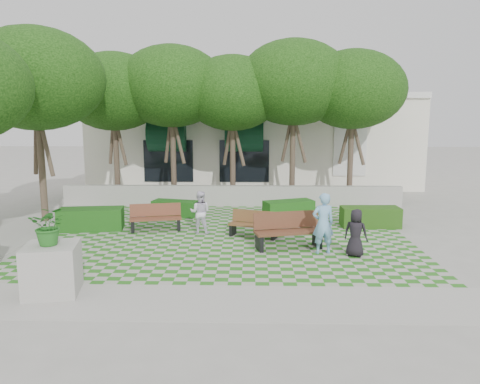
{
  "coord_description": "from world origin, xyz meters",
  "views": [
    {
      "loc": [
        0.91,
        -14.29,
        4.03
      ],
      "look_at": [
        0.5,
        1.5,
        1.4
      ],
      "focal_mm": 35.0,
      "sensor_mm": 36.0,
      "label": 1
    }
  ],
  "objects_px": {
    "bench_mid": "(254,225)",
    "hedge_west": "(91,219)",
    "hedge_midright": "(289,209)",
    "person_blue": "(323,223)",
    "bench_east": "(288,231)",
    "hedge_east": "(370,217)",
    "planter_front": "(51,258)",
    "bench_west": "(156,218)",
    "person_white": "(200,212)",
    "person_dark": "(356,233)",
    "hedge_midleft": "(175,208)"
  },
  "relations": [
    {
      "from": "bench_mid",
      "to": "planter_front",
      "type": "xyz_separation_m",
      "value": [
        -4.58,
        -5.11,
        0.41
      ]
    },
    {
      "from": "bench_west",
      "to": "hedge_midright",
      "type": "bearing_deg",
      "value": 12.68
    },
    {
      "from": "hedge_east",
      "to": "hedge_west",
      "type": "height_order",
      "value": "hedge_west"
    },
    {
      "from": "hedge_east",
      "to": "planter_front",
      "type": "relative_size",
      "value": 1.02
    },
    {
      "from": "bench_east",
      "to": "hedge_midright",
      "type": "height_order",
      "value": "bench_east"
    },
    {
      "from": "hedge_east",
      "to": "planter_front",
      "type": "distance_m",
      "value": 11.01
    },
    {
      "from": "hedge_west",
      "to": "planter_front",
      "type": "bearing_deg",
      "value": -78.95
    },
    {
      "from": "hedge_midright",
      "to": "person_blue",
      "type": "bearing_deg",
      "value": -82.62
    },
    {
      "from": "bench_east",
      "to": "hedge_midleft",
      "type": "relative_size",
      "value": 1.22
    },
    {
      "from": "bench_east",
      "to": "planter_front",
      "type": "relative_size",
      "value": 1.07
    },
    {
      "from": "planter_front",
      "to": "hedge_west",
      "type": "bearing_deg",
      "value": 101.05
    },
    {
      "from": "hedge_midleft",
      "to": "person_dark",
      "type": "xyz_separation_m",
      "value": [
        6.05,
        -5.25,
        0.38
      ]
    },
    {
      "from": "bench_east",
      "to": "bench_mid",
      "type": "relative_size",
      "value": 1.26
    },
    {
      "from": "bench_west",
      "to": "hedge_midleft",
      "type": "xyz_separation_m",
      "value": [
        0.28,
        2.41,
        -0.14
      ]
    },
    {
      "from": "person_blue",
      "to": "person_dark",
      "type": "height_order",
      "value": "person_blue"
    },
    {
      "from": "bench_mid",
      "to": "hedge_east",
      "type": "xyz_separation_m",
      "value": [
        4.21,
        1.49,
        -0.05
      ]
    },
    {
      "from": "planter_front",
      "to": "hedge_east",
      "type": "bearing_deg",
      "value": 36.92
    },
    {
      "from": "bench_west",
      "to": "person_white",
      "type": "relative_size",
      "value": 1.27
    },
    {
      "from": "hedge_midright",
      "to": "person_dark",
      "type": "relative_size",
      "value": 1.41
    },
    {
      "from": "bench_east",
      "to": "hedge_midright",
      "type": "relative_size",
      "value": 1.12
    },
    {
      "from": "hedge_midright",
      "to": "planter_front",
      "type": "height_order",
      "value": "planter_front"
    },
    {
      "from": "hedge_east",
      "to": "person_white",
      "type": "bearing_deg",
      "value": -170.05
    },
    {
      "from": "hedge_east",
      "to": "bench_mid",
      "type": "bearing_deg",
      "value": -160.48
    },
    {
      "from": "hedge_midleft",
      "to": "hedge_west",
      "type": "relative_size",
      "value": 0.81
    },
    {
      "from": "bench_west",
      "to": "hedge_west",
      "type": "height_order",
      "value": "bench_west"
    },
    {
      "from": "bench_mid",
      "to": "person_white",
      "type": "xyz_separation_m",
      "value": [
        -1.84,
        0.43,
        0.32
      ]
    },
    {
      "from": "hedge_west",
      "to": "person_dark",
      "type": "bearing_deg",
      "value": -18.48
    },
    {
      "from": "hedge_midright",
      "to": "bench_mid",
      "type": "bearing_deg",
      "value": -115.06
    },
    {
      "from": "bench_east",
      "to": "hedge_midright",
      "type": "xyz_separation_m",
      "value": [
        0.35,
        4.24,
        -0.18
      ]
    },
    {
      "from": "bench_mid",
      "to": "person_blue",
      "type": "relative_size",
      "value": 0.96
    },
    {
      "from": "bench_east",
      "to": "person_dark",
      "type": "bearing_deg",
      "value": -37.39
    },
    {
      "from": "bench_east",
      "to": "hedge_east",
      "type": "height_order",
      "value": "bench_east"
    },
    {
      "from": "hedge_midright",
      "to": "person_blue",
      "type": "xyz_separation_m",
      "value": [
        0.62,
        -4.79,
        0.56
      ]
    },
    {
      "from": "hedge_east",
      "to": "person_dark",
      "type": "relative_size",
      "value": 1.5
    },
    {
      "from": "hedge_east",
      "to": "hedge_midright",
      "type": "xyz_separation_m",
      "value": [
        -2.83,
        1.46,
        -0.02
      ]
    },
    {
      "from": "bench_mid",
      "to": "hedge_midright",
      "type": "distance_m",
      "value": 3.26
    },
    {
      "from": "bench_west",
      "to": "hedge_midright",
      "type": "height_order",
      "value": "bench_west"
    },
    {
      "from": "bench_west",
      "to": "hedge_east",
      "type": "height_order",
      "value": "bench_west"
    },
    {
      "from": "bench_west",
      "to": "person_white",
      "type": "distance_m",
      "value": 1.65
    },
    {
      "from": "hedge_west",
      "to": "planter_front",
      "type": "relative_size",
      "value": 1.08
    },
    {
      "from": "bench_east",
      "to": "hedge_west",
      "type": "bearing_deg",
      "value": 148.93
    },
    {
      "from": "hedge_west",
      "to": "person_white",
      "type": "bearing_deg",
      "value": -5.32
    },
    {
      "from": "bench_mid",
      "to": "hedge_west",
      "type": "xyz_separation_m",
      "value": [
        -5.73,
        0.79,
        -0.03
      ]
    },
    {
      "from": "bench_west",
      "to": "hedge_midright",
      "type": "xyz_separation_m",
      "value": [
        4.82,
        2.2,
        -0.11
      ]
    },
    {
      "from": "person_blue",
      "to": "person_dark",
      "type": "bearing_deg",
      "value": 153.09
    },
    {
      "from": "bench_mid",
      "to": "hedge_east",
      "type": "height_order",
      "value": "bench_mid"
    },
    {
      "from": "bench_east",
      "to": "hedge_east",
      "type": "distance_m",
      "value": 4.22
    },
    {
      "from": "hedge_midleft",
      "to": "person_dark",
      "type": "height_order",
      "value": "person_dark"
    },
    {
      "from": "bench_mid",
      "to": "planter_front",
      "type": "bearing_deg",
      "value": -112.66
    },
    {
      "from": "bench_west",
      "to": "person_blue",
      "type": "height_order",
      "value": "person_blue"
    }
  ]
}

